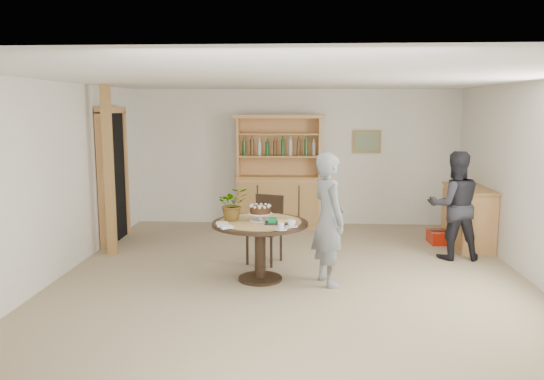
{
  "coord_description": "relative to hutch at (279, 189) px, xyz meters",
  "views": [
    {
      "loc": [
        0.1,
        -6.33,
        2.17
      ],
      "look_at": [
        -0.29,
        0.83,
        1.05
      ],
      "focal_mm": 35.0,
      "sensor_mm": 36.0,
      "label": 1
    }
  ],
  "objects": [
    {
      "name": "ground",
      "position": [
        0.3,
        -3.24,
        -0.69
      ],
      "size": [
        7.0,
        7.0,
        0.0
      ],
      "primitive_type": "plane",
      "color": "tan",
      "rests_on": "ground"
    },
    {
      "name": "room_shell",
      "position": [
        0.3,
        -3.23,
        1.05
      ],
      "size": [
        6.04,
        7.04,
        2.52
      ],
      "color": "white",
      "rests_on": "ground"
    },
    {
      "name": "doorway",
      "position": [
        -2.63,
        -1.24,
        0.42
      ],
      "size": [
        0.13,
        1.1,
        2.18
      ],
      "color": "black",
      "rests_on": "ground"
    },
    {
      "name": "pine_post",
      "position": [
        -2.4,
        -2.04,
        0.56
      ],
      "size": [
        0.12,
        0.12,
        2.5
      ],
      "primitive_type": "cube",
      "color": "#B3894B",
      "rests_on": "ground"
    },
    {
      "name": "hutch",
      "position": [
        0.0,
        0.0,
        0.0
      ],
      "size": [
        1.62,
        0.54,
        2.04
      ],
      "color": "tan",
      "rests_on": "ground"
    },
    {
      "name": "sideboard",
      "position": [
        3.04,
        -1.24,
        -0.22
      ],
      "size": [
        0.54,
        1.26,
        0.94
      ],
      "color": "tan",
      "rests_on": "ground"
    },
    {
      "name": "dining_table",
      "position": [
        -0.1,
        -3.1,
        -0.08
      ],
      "size": [
        1.2,
        1.2,
        0.76
      ],
      "color": "black",
      "rests_on": "ground"
    },
    {
      "name": "dining_chair",
      "position": [
        -0.08,
        -2.27,
        -0.15
      ],
      "size": [
        0.54,
        0.54,
        0.95
      ],
      "rotation": [
        0.0,
        0.0,
        -0.34
      ],
      "color": "black",
      "rests_on": "ground"
    },
    {
      "name": "birthday_cake",
      "position": [
        -0.1,
        -3.05,
        0.19
      ],
      "size": [
        0.3,
        0.3,
        0.2
      ],
      "color": "white",
      "rests_on": "dining_table"
    },
    {
      "name": "flower_vase",
      "position": [
        -0.45,
        -3.05,
        0.28
      ],
      "size": [
        0.47,
        0.44,
        0.42
      ],
      "primitive_type": "imported",
      "rotation": [
        0.0,
        0.0,
        0.35
      ],
      "color": "#3F7233",
      "rests_on": "dining_table"
    },
    {
      "name": "gift_tray",
      "position": [
        0.11,
        -3.22,
        0.1
      ],
      "size": [
        0.3,
        0.2,
        0.08
      ],
      "color": "black",
      "rests_on": "dining_table"
    },
    {
      "name": "coffee_cup_a",
      "position": [
        0.3,
        -3.38,
        0.11
      ],
      "size": [
        0.15,
        0.15,
        0.09
      ],
      "color": "white",
      "rests_on": "dining_table"
    },
    {
      "name": "coffee_cup_b",
      "position": [
        0.18,
        -3.55,
        0.11
      ],
      "size": [
        0.15,
        0.15,
        0.08
      ],
      "color": "white",
      "rests_on": "dining_table"
    },
    {
      "name": "napkins",
      "position": [
        -0.51,
        -3.41,
        0.09
      ],
      "size": [
        0.24,
        0.33,
        0.03
      ],
      "color": "white",
      "rests_on": "dining_table"
    },
    {
      "name": "teen_boy",
      "position": [
        0.75,
        -3.2,
        0.13
      ],
      "size": [
        0.59,
        0.7,
        1.64
      ],
      "primitive_type": "imported",
      "rotation": [
        0.0,
        0.0,
        1.96
      ],
      "color": "slate",
      "rests_on": "ground"
    },
    {
      "name": "adult_person",
      "position": [
        2.61,
        -1.97,
        0.09
      ],
      "size": [
        0.77,
        0.61,
        1.56
      ],
      "primitive_type": "imported",
      "rotation": [
        0.0,
        0.0,
        3.17
      ],
      "color": "black",
      "rests_on": "ground"
    },
    {
      "name": "red_suitcase",
      "position": [
        2.78,
        -1.11,
        -0.59
      ],
      "size": [
        0.62,
        0.42,
        0.21
      ],
      "rotation": [
        0.0,
        0.0,
        0.04
      ],
      "color": "red",
      "rests_on": "ground"
    }
  ]
}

